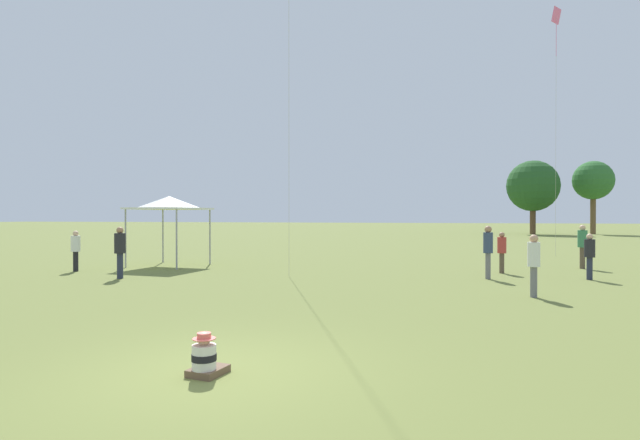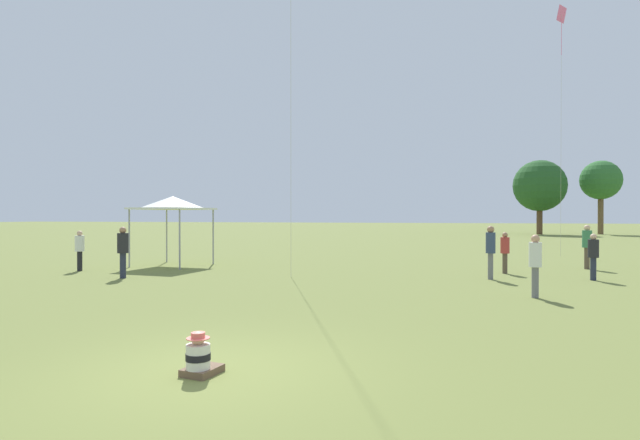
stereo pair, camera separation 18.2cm
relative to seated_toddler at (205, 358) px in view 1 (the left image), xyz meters
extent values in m
plane|color=olive|center=(0.06, 0.21, -0.25)|extent=(300.00, 300.00, 0.00)
cube|color=brown|center=(0.01, 0.07, -0.20)|extent=(0.49, 0.57, 0.10)
cylinder|color=silver|center=(0.00, -0.02, 0.02)|extent=(0.38, 0.38, 0.34)
cylinder|color=black|center=(0.00, -0.02, 0.02)|extent=(0.39, 0.39, 0.09)
sphere|color=#DBAD89|center=(0.00, -0.02, 0.27)|extent=(0.19, 0.19, 0.19)
cylinder|color=#E0665B|center=(0.00, -0.02, 0.27)|extent=(0.32, 0.32, 0.01)
cylinder|color=#E0665B|center=(0.00, -0.02, 0.31)|extent=(0.19, 0.19, 0.08)
cylinder|color=black|center=(-10.92, 10.54, 0.15)|extent=(0.21, 0.21, 0.79)
cylinder|color=silver|center=(-10.92, 10.54, 0.85)|extent=(0.39, 0.39, 0.62)
sphere|color=#DBAD89|center=(-10.92, 10.54, 1.25)|extent=(0.21, 0.21, 0.21)
cylinder|color=#282D42|center=(8.06, 12.55, 0.14)|extent=(0.24, 0.24, 0.78)
cylinder|color=#232328|center=(8.06, 12.55, 0.84)|extent=(0.44, 0.44, 0.62)
sphere|color=#DBAD89|center=(8.06, 12.55, 1.24)|extent=(0.21, 0.21, 0.21)
cylinder|color=brown|center=(5.36, 13.92, 0.14)|extent=(0.24, 0.24, 0.77)
cylinder|color=#B23833|center=(5.36, 13.92, 0.83)|extent=(0.44, 0.44, 0.61)
sphere|color=#A37556|center=(5.36, 13.92, 1.23)|extent=(0.21, 0.21, 0.21)
cylinder|color=slate|center=(5.55, 8.16, 0.17)|extent=(0.22, 0.22, 0.83)
cylinder|color=silver|center=(5.55, 8.16, 0.91)|extent=(0.41, 0.41, 0.66)
sphere|color=tan|center=(5.55, 8.16, 1.34)|extent=(0.22, 0.22, 0.22)
cylinder|color=#282D42|center=(-7.82, 9.01, 0.20)|extent=(0.24, 0.24, 0.89)
cylinder|color=#232328|center=(-7.82, 9.01, 0.99)|extent=(0.44, 0.44, 0.70)
sphere|color=#A37556|center=(-7.82, 9.01, 1.45)|extent=(0.24, 0.24, 0.24)
cylinder|color=brown|center=(8.80, 16.45, 0.20)|extent=(0.29, 0.29, 0.89)
cylinder|color=#387A51|center=(8.80, 16.45, 1.00)|extent=(0.52, 0.52, 0.71)
sphere|color=#DBAD89|center=(8.80, 16.45, 1.46)|extent=(0.24, 0.24, 0.24)
cylinder|color=slate|center=(4.69, 11.93, 0.21)|extent=(0.19, 0.19, 0.91)
cylinder|color=#334260|center=(4.69, 11.93, 1.02)|extent=(0.34, 0.34, 0.72)
sphere|color=#A37556|center=(4.69, 11.93, 1.48)|extent=(0.25, 0.25, 0.25)
cube|color=white|center=(-8.51, 13.41, 2.27)|extent=(3.06, 3.06, 0.08)
cone|color=white|center=(-8.51, 13.41, 2.56)|extent=(2.91, 2.91, 0.51)
cylinder|color=#99999E|center=(-9.66, 14.79, 0.99)|extent=(0.07, 0.07, 2.47)
cylinder|color=#99999E|center=(-7.13, 14.56, 0.99)|extent=(0.07, 0.07, 2.47)
cylinder|color=#99999E|center=(-9.89, 12.26, 0.99)|extent=(0.07, 0.07, 2.47)
cylinder|color=#99999E|center=(-7.36, 12.03, 0.99)|extent=(0.07, 0.07, 2.47)
cube|color=pink|center=(9.12, 23.12, 12.82)|extent=(0.62, 0.75, 0.78)
cylinder|color=pink|center=(9.12, 23.12, 11.57)|extent=(0.02, 0.02, 1.92)
cylinder|color=#BCB7A8|center=(9.12, 23.12, 6.29)|extent=(0.01, 0.01, 13.06)
cylinder|color=brown|center=(20.62, 59.41, 2.34)|extent=(0.62, 0.62, 5.18)
sphere|color=#2D662D|center=(20.62, 59.41, 6.20)|extent=(4.61, 4.61, 4.61)
cylinder|color=brown|center=(13.54, 57.22, 1.80)|extent=(0.66, 0.66, 4.09)
sphere|color=#235123|center=(13.54, 57.22, 5.51)|extent=(6.03, 6.03, 6.03)
camera|label=1|loc=(3.16, -6.24, 1.95)|focal=28.00mm
camera|label=2|loc=(3.34, -6.20, 1.95)|focal=28.00mm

